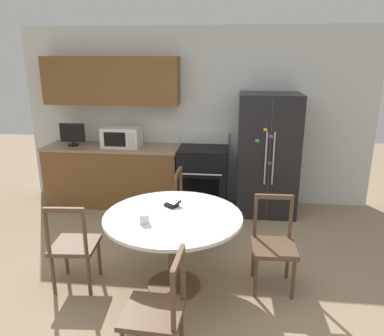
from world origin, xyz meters
The scene contains 14 objects.
ground_plane centered at (0.00, 0.00, 0.00)m, with size 14.00×14.00×0.00m, color #9E8466.
back_wall centered at (-0.31, 2.59, 1.44)m, with size 5.20×0.44×2.60m.
kitchen_counter centered at (-1.21, 2.29, 0.45)m, with size 2.00×0.64×0.90m.
refrigerator centered at (1.05, 2.24, 0.85)m, with size 0.83×0.71×1.70m.
oven_range centered at (0.15, 2.26, 0.47)m, with size 0.70×0.68×1.08m.
microwave centered at (-1.06, 2.28, 1.05)m, with size 0.54×0.37×0.29m.
countertop_tv centered at (-1.80, 2.26, 1.08)m, with size 0.37×0.16×0.33m.
dining_table centered at (0.04, 0.23, 0.63)m, with size 1.30×1.30×0.76m.
dining_chair_right centered at (0.99, 0.36, 0.43)m, with size 0.43×0.43×0.90m.
dining_chair_left centered at (-0.91, 0.13, 0.43)m, with size 0.45×0.45×0.90m.
dining_chair_near centered at (0.08, -0.73, 0.43)m, with size 0.44×0.44×0.90m.
dining_chair_far centered at (0.11, 1.18, 0.43)m, with size 0.43×0.43×0.90m.
candle_glass centered at (-0.19, 0.03, 0.80)m, with size 0.09×0.09×0.08m.
wallet centered at (0.00, 0.45, 0.79)m, with size 0.17×0.17×0.07m.
Camera 1 is at (0.58, -2.94, 2.20)m, focal length 35.00 mm.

